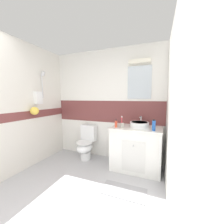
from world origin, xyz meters
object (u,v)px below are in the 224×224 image
at_px(mouthwash_bottle, 154,125).
at_px(sink_basin, 139,124).
at_px(toilet, 86,143).
at_px(toothbrush_cup, 122,125).
at_px(soap_dispenser, 116,124).

bearing_deg(mouthwash_bottle, sink_basin, 145.34).
distance_m(toilet, toothbrush_cup, 1.09).
relative_size(sink_basin, mouthwash_bottle, 2.07).
xyz_separation_m(toothbrush_cup, mouthwash_bottle, (0.57, -0.02, 0.04)).
height_order(toilet, mouthwash_bottle, mouthwash_bottle).
bearing_deg(mouthwash_bottle, soap_dispenser, 178.85).
xyz_separation_m(toilet, mouthwash_bottle, (1.49, -0.21, 0.58)).
bearing_deg(toilet, mouthwash_bottle, -8.10).
distance_m(toothbrush_cup, mouthwash_bottle, 0.57).
bearing_deg(toothbrush_cup, soap_dispenser, -178.14).
relative_size(toilet, toothbrush_cup, 3.48).
bearing_deg(mouthwash_bottle, toilet, 171.90).
bearing_deg(toilet, sink_basin, -1.18).
bearing_deg(soap_dispenser, toilet, 166.04).
bearing_deg(toilet, soap_dispenser, -13.96).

